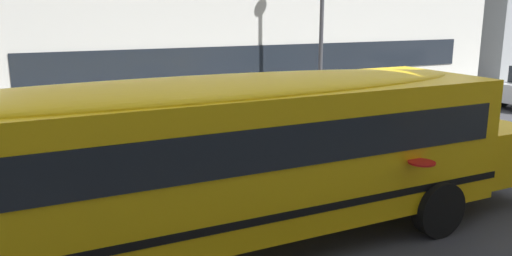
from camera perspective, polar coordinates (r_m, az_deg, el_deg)
name	(u,v)px	position (r m, az deg, el deg)	size (l,w,h in m)	color
school_bus	(201,152)	(7.82, -6.18, -2.70)	(12.42, 2.94, 2.77)	yellow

